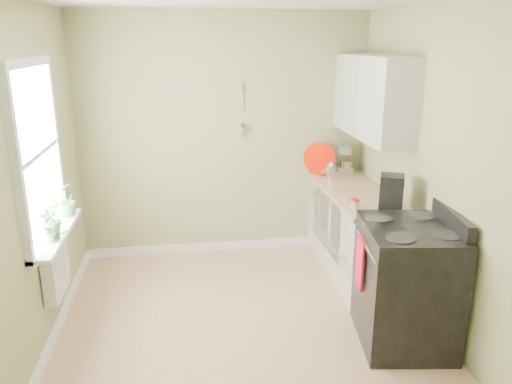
{
  "coord_description": "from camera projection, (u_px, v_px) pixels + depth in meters",
  "views": [
    {
      "loc": [
        -0.45,
        -3.68,
        2.4
      ],
      "look_at": [
        0.17,
        0.55,
        1.09
      ],
      "focal_mm": 35.0,
      "sensor_mm": 36.0,
      "label": 1
    }
  ],
  "objects": [
    {
      "name": "floor",
      "position": [
        246.0,
        334.0,
        4.25
      ],
      "size": [
        3.2,
        3.6,
        0.02
      ],
      "primitive_type": "cube",
      "color": "#A87D5D",
      "rests_on": "ground"
    },
    {
      "name": "wall_back",
      "position": [
        225.0,
        137.0,
        5.56
      ],
      "size": [
        3.2,
        0.02,
        2.7
      ],
      "primitive_type": "cube",
      "color": "#989A69",
      "rests_on": "floor"
    },
    {
      "name": "wall_left",
      "position": [
        25.0,
        190.0,
        3.62
      ],
      "size": [
        0.02,
        3.6,
        2.7
      ],
      "primitive_type": "cube",
      "color": "#989A69",
      "rests_on": "floor"
    },
    {
      "name": "wall_right",
      "position": [
        440.0,
        173.0,
        4.07
      ],
      "size": [
        0.02,
        3.6,
        2.7
      ],
      "primitive_type": "cube",
      "color": "#989A69",
      "rests_on": "floor"
    },
    {
      "name": "base_cabinets",
      "position": [
        356.0,
        234.0,
        5.24
      ],
      "size": [
        0.6,
        1.6,
        0.87
      ],
      "primitive_type": "cube",
      "color": "silver",
      "rests_on": "floor"
    },
    {
      "name": "countertop",
      "position": [
        358.0,
        193.0,
        5.11
      ],
      "size": [
        0.64,
        1.6,
        0.04
      ],
      "primitive_type": "cube",
      "color": "tan",
      "rests_on": "base_cabinets"
    },
    {
      "name": "upper_cabinets",
      "position": [
        373.0,
        97.0,
        4.94
      ],
      "size": [
        0.35,
        1.4,
        0.8
      ],
      "primitive_type": "cube",
      "color": "silver",
      "rests_on": "wall_right"
    },
    {
      "name": "window",
      "position": [
        37.0,
        154.0,
        3.85
      ],
      "size": [
        0.06,
        1.14,
        1.44
      ],
      "color": "white",
      "rests_on": "wall_left"
    },
    {
      "name": "window_sill",
      "position": [
        57.0,
        234.0,
        4.06
      ],
      "size": [
        0.18,
        1.14,
        0.04
      ],
      "primitive_type": "cube",
      "color": "white",
      "rests_on": "wall_left"
    },
    {
      "name": "radiator",
      "position": [
        56.0,
        274.0,
        4.1
      ],
      "size": [
        0.12,
        0.5,
        0.35
      ],
      "primitive_type": "cube",
      "color": "white",
      "rests_on": "wall_left"
    },
    {
      "name": "wall_utensils",
      "position": [
        243.0,
        118.0,
        5.5
      ],
      "size": [
        0.02,
        0.14,
        0.58
      ],
      "color": "tan",
      "rests_on": "wall_back"
    },
    {
      "name": "stove",
      "position": [
        406.0,
        284.0,
        4.02
      ],
      "size": [
        0.82,
        0.91,
        1.13
      ],
      "color": "black",
      "rests_on": "floor"
    },
    {
      "name": "stand_mixer",
      "position": [
        344.0,
        159.0,
        5.77
      ],
      "size": [
        0.25,
        0.33,
        0.37
      ],
      "color": "#B2B2B7",
      "rests_on": "countertop"
    },
    {
      "name": "kettle",
      "position": [
        331.0,
        171.0,
        5.51
      ],
      "size": [
        0.19,
        0.11,
        0.19
      ],
      "color": "silver",
      "rests_on": "countertop"
    },
    {
      "name": "coffee_maker",
      "position": [
        391.0,
        196.0,
        4.4
      ],
      "size": [
        0.27,
        0.28,
        0.35
      ],
      "color": "black",
      "rests_on": "countertop"
    },
    {
      "name": "red_tray",
      "position": [
        320.0,
        158.0,
        5.7
      ],
      "size": [
        0.37,
        0.19,
        0.37
      ],
      "primitive_type": "cylinder",
      "rotation": [
        1.45,
        0.0,
        -0.35
      ],
      "color": "#BB1400",
      "rests_on": "countertop"
    },
    {
      "name": "jar",
      "position": [
        355.0,
        204.0,
        4.57
      ],
      "size": [
        0.08,
        0.08,
        0.08
      ],
      "color": "#B19F91",
      "rests_on": "countertop"
    },
    {
      "name": "plant_a",
      "position": [
        49.0,
        226.0,
        3.8
      ],
      "size": [
        0.17,
        0.16,
        0.27
      ],
      "primitive_type": "imported",
      "rotation": [
        0.0,
        0.0,
        0.63
      ],
      "color": "#3C7A3B",
      "rests_on": "window_sill"
    },
    {
      "name": "plant_b",
      "position": [
        51.0,
        218.0,
        3.87
      ],
      "size": [
        0.18,
        0.21,
        0.33
      ],
      "primitive_type": "imported",
      "rotation": [
        0.0,
        0.0,
        1.77
      ],
      "color": "#3C7A3B",
      "rests_on": "window_sill"
    },
    {
      "name": "plant_c",
      "position": [
        66.0,
        199.0,
        4.38
      ],
      "size": [
        0.21,
        0.21,
        0.3
      ],
      "primitive_type": "imported",
      "rotation": [
        0.0,
        0.0,
        4.46
      ],
      "color": "#3C7A3B",
      "rests_on": "window_sill"
    }
  ]
}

